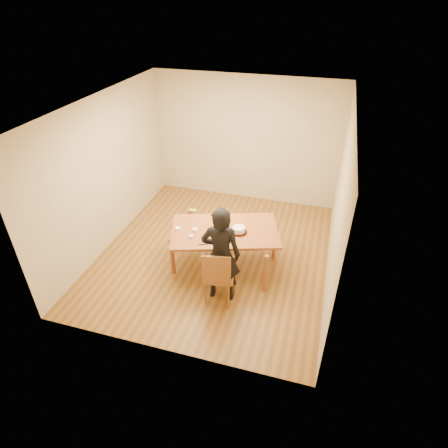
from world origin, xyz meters
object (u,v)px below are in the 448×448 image
(person, at_px, (221,255))
(dining_table, at_px, (225,231))
(cake_plate, at_px, (239,232))
(cake, at_px, (239,230))
(dining_chair, at_px, (220,275))

(person, bearing_deg, dining_table, -84.77)
(person, bearing_deg, cake_plate, -103.15)
(dining_table, xyz_separation_m, cake, (0.24, -0.00, 0.08))
(cake, relative_size, person, 0.13)
(dining_table, distance_m, cake_plate, 0.24)
(dining_table, height_order, cake_plate, cake_plate)
(dining_table, xyz_separation_m, cake_plate, (0.24, -0.00, 0.03))
(cake_plate, relative_size, person, 0.17)
(dining_chair, height_order, cake_plate, cake_plate)
(dining_table, relative_size, person, 1.09)
(cake_plate, height_order, cake, cake)
(dining_table, xyz_separation_m, dining_chair, (0.15, -0.77, -0.28))
(dining_chair, xyz_separation_m, cake_plate, (0.09, 0.77, 0.31))
(dining_table, relative_size, cake_plate, 6.54)
(cake_plate, distance_m, person, 0.73)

